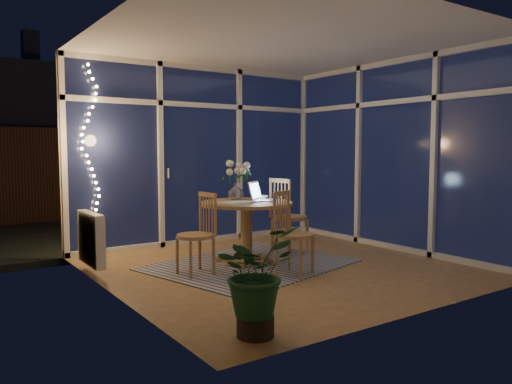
{
  "coord_description": "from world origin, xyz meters",
  "views": [
    {
      "loc": [
        -3.49,
        -4.61,
        1.37
      ],
      "look_at": [
        -0.18,
        0.25,
        0.88
      ],
      "focal_mm": 35.0,
      "sensor_mm": 36.0,
      "label": 1
    }
  ],
  "objects_px": {
    "chair_front": "(295,233)",
    "potted_plant": "(255,286)",
    "chair_right": "(290,216)",
    "flower_vase": "(236,191)",
    "dining_table": "(246,233)",
    "laptop": "(265,190)",
    "chair_left": "(195,234)"
  },
  "relations": [
    {
      "from": "chair_front",
      "to": "potted_plant",
      "type": "xyz_separation_m",
      "value": [
        -1.37,
        -1.25,
        -0.09
      ]
    },
    {
      "from": "chair_right",
      "to": "potted_plant",
      "type": "distance_m",
      "value": 2.96
    },
    {
      "from": "flower_vase",
      "to": "dining_table",
      "type": "bearing_deg",
      "value": -96.03
    },
    {
      "from": "chair_front",
      "to": "potted_plant",
      "type": "relative_size",
      "value": 1.23
    },
    {
      "from": "potted_plant",
      "to": "flower_vase",
      "type": "bearing_deg",
      "value": 61.16
    },
    {
      "from": "dining_table",
      "to": "laptop",
      "type": "xyz_separation_m",
      "value": [
        0.26,
        -0.01,
        0.51
      ]
    },
    {
      "from": "chair_right",
      "to": "dining_table",
      "type": "bearing_deg",
      "value": 92.68
    },
    {
      "from": "chair_left",
      "to": "flower_vase",
      "type": "bearing_deg",
      "value": 115.08
    },
    {
      "from": "chair_front",
      "to": "flower_vase",
      "type": "height_order",
      "value": "flower_vase"
    },
    {
      "from": "dining_table",
      "to": "chair_left",
      "type": "distance_m",
      "value": 0.79
    },
    {
      "from": "dining_table",
      "to": "potted_plant",
      "type": "relative_size",
      "value": 1.46
    },
    {
      "from": "chair_left",
      "to": "flower_vase",
      "type": "height_order",
      "value": "flower_vase"
    },
    {
      "from": "chair_front",
      "to": "laptop",
      "type": "distance_m",
      "value": 0.88
    },
    {
      "from": "laptop",
      "to": "potted_plant",
      "type": "bearing_deg",
      "value": -164.07
    },
    {
      "from": "chair_front",
      "to": "potted_plant",
      "type": "bearing_deg",
      "value": -162.28
    },
    {
      "from": "chair_left",
      "to": "dining_table",
      "type": "bearing_deg",
      "value": 97.34
    },
    {
      "from": "chair_right",
      "to": "flower_vase",
      "type": "bearing_deg",
      "value": 71.02
    },
    {
      "from": "dining_table",
      "to": "chair_front",
      "type": "height_order",
      "value": "chair_front"
    },
    {
      "from": "dining_table",
      "to": "flower_vase",
      "type": "relative_size",
      "value": 5.27
    },
    {
      "from": "flower_vase",
      "to": "potted_plant",
      "type": "height_order",
      "value": "flower_vase"
    },
    {
      "from": "laptop",
      "to": "chair_left",
      "type": "bearing_deg",
      "value": 150.26
    },
    {
      "from": "potted_plant",
      "to": "chair_right",
      "type": "bearing_deg",
      "value": 47.05
    },
    {
      "from": "chair_right",
      "to": "laptop",
      "type": "distance_m",
      "value": 0.65
    },
    {
      "from": "dining_table",
      "to": "chair_front",
      "type": "relative_size",
      "value": 1.18
    },
    {
      "from": "chair_left",
      "to": "laptop",
      "type": "relative_size",
      "value": 2.61
    },
    {
      "from": "flower_vase",
      "to": "potted_plant",
      "type": "distance_m",
      "value": 2.69
    },
    {
      "from": "chair_front",
      "to": "potted_plant",
      "type": "height_order",
      "value": "chair_front"
    },
    {
      "from": "dining_table",
      "to": "chair_left",
      "type": "xyz_separation_m",
      "value": [
        -0.77,
        -0.15,
        0.08
      ]
    },
    {
      "from": "chair_left",
      "to": "flower_vase",
      "type": "distance_m",
      "value": 1.0
    },
    {
      "from": "laptop",
      "to": "chair_right",
      "type": "bearing_deg",
      "value": -20.37
    },
    {
      "from": "potted_plant",
      "to": "dining_table",
      "type": "bearing_deg",
      "value": 58.44
    },
    {
      "from": "chair_left",
      "to": "chair_right",
      "type": "relative_size",
      "value": 0.89
    }
  ]
}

